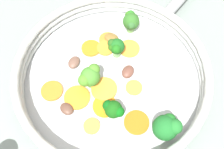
# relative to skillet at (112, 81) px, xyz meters

# --- Properties ---
(ground_plane) EXTENTS (4.00, 4.00, 0.00)m
(ground_plane) POSITION_rel_skillet_xyz_m (0.00, 0.00, -0.01)
(ground_plane) COLOR gray
(skillet) EXTENTS (0.34, 0.34, 0.02)m
(skillet) POSITION_rel_skillet_xyz_m (0.00, 0.00, 0.00)
(skillet) COLOR #B2B5B7
(skillet) RESTS_ON ground_plane
(skillet_rim_wall) EXTENTS (0.36, 0.36, 0.04)m
(skillet_rim_wall) POSITION_rel_skillet_xyz_m (0.00, 0.00, 0.03)
(skillet_rim_wall) COLOR #B0B4B1
(skillet_rim_wall) RESTS_ON skillet
(skillet_rivet_left) EXTENTS (0.01, 0.01, 0.01)m
(skillet_rivet_left) POSITION_rel_skillet_xyz_m (0.01, -0.16, 0.01)
(skillet_rivet_left) COLOR #B7B0B3
(skillet_rivet_left) RESTS_ON skillet
(skillet_rivet_right) EXTENTS (0.01, 0.01, 0.01)m
(skillet_rivet_right) POSITION_rel_skillet_xyz_m (0.07, -0.15, 0.01)
(skillet_rivet_right) COLOR #AFB3B4
(skillet_rivet_right) RESTS_ON skillet
(carrot_slice_0) EXTENTS (0.06, 0.06, 0.00)m
(carrot_slice_0) POSITION_rel_skillet_xyz_m (-0.09, 0.02, 0.01)
(carrot_slice_0) COLOR orange
(carrot_slice_0) RESTS_ON skillet
(carrot_slice_1) EXTENTS (0.04, 0.04, 0.00)m
(carrot_slice_1) POSITION_rel_skillet_xyz_m (0.08, -0.01, 0.01)
(carrot_slice_1) COLOR orange
(carrot_slice_1) RESTS_ON skillet
(carrot_slice_2) EXTENTS (0.05, 0.05, 0.00)m
(carrot_slice_2) POSITION_rel_skillet_xyz_m (0.03, -0.07, 0.01)
(carrot_slice_2) COLOR orange
(carrot_slice_2) RESTS_ON skillet
(carrot_slice_3) EXTENTS (0.05, 0.05, 0.00)m
(carrot_slice_3) POSITION_rel_skillet_xyz_m (0.01, 0.07, 0.01)
(carrot_slice_3) COLOR orange
(carrot_slice_3) RESTS_ON skillet
(carrot_slice_4) EXTENTS (0.05, 0.05, 0.01)m
(carrot_slice_4) POSITION_rel_skillet_xyz_m (-0.01, 0.03, 0.01)
(carrot_slice_4) COLOR orange
(carrot_slice_4) RESTS_ON skillet
(carrot_slice_5) EXTENTS (0.03, 0.03, 0.01)m
(carrot_slice_5) POSITION_rel_skillet_xyz_m (-0.05, 0.09, 0.01)
(carrot_slice_5) COLOR #F59837
(carrot_slice_5) RESTS_ON skillet
(carrot_slice_6) EXTENTS (0.04, 0.04, 0.00)m
(carrot_slice_6) POSITION_rel_skillet_xyz_m (0.08, -0.05, 0.01)
(carrot_slice_6) COLOR orange
(carrot_slice_6) RESTS_ON skillet
(carrot_slice_7) EXTENTS (0.05, 0.05, 0.00)m
(carrot_slice_7) POSITION_rel_skillet_xyz_m (0.06, -0.03, 0.01)
(carrot_slice_7) COLOR orange
(carrot_slice_7) RESTS_ON skillet
(carrot_slice_8) EXTENTS (0.04, 0.04, 0.00)m
(carrot_slice_8) POSITION_rel_skillet_xyz_m (-0.04, -0.02, 0.01)
(carrot_slice_8) COLOR #F99B35
(carrot_slice_8) RESTS_ON skillet
(carrot_slice_9) EXTENTS (0.04, 0.04, 0.00)m
(carrot_slice_9) POSITION_rel_skillet_xyz_m (0.05, 0.10, 0.01)
(carrot_slice_9) COLOR orange
(carrot_slice_9) RESTS_ON skillet
(carrot_slice_10) EXTENTS (0.06, 0.06, 0.00)m
(carrot_slice_10) POSITION_rel_skillet_xyz_m (-0.04, 0.05, 0.01)
(carrot_slice_10) COLOR orange
(carrot_slice_10) RESTS_ON skillet
(broccoli_floret_0) EXTENTS (0.04, 0.03, 0.04)m
(broccoli_floret_0) POSITION_rel_skillet_xyz_m (-0.06, 0.04, 0.04)
(broccoli_floret_0) COLOR #709456
(broccoli_floret_0) RESTS_ON skillet
(broccoli_floret_1) EXTENTS (0.04, 0.05, 0.05)m
(broccoli_floret_1) POSITION_rel_skillet_xyz_m (0.01, 0.04, 0.04)
(broccoli_floret_1) COLOR #67954A
(broccoli_floret_1) RESTS_ON skillet
(broccoli_floret_2) EXTENTS (0.03, 0.03, 0.04)m
(broccoli_floret_2) POSITION_rel_skillet_xyz_m (0.04, -0.04, 0.04)
(broccoli_floret_2) COLOR #7CB164
(broccoli_floret_2) RESTS_ON skillet
(broccoli_floret_3) EXTENTS (0.04, 0.03, 0.05)m
(broccoli_floret_3) POSITION_rel_skillet_xyz_m (0.07, -0.10, 0.04)
(broccoli_floret_3) COLOR #6D9D4E
(broccoli_floret_3) RESTS_ON skillet
(broccoli_floret_4) EXTENTS (0.04, 0.05, 0.05)m
(broccoli_floret_4) POSITION_rel_skillet_xyz_m (-0.14, -0.00, 0.04)
(broccoli_floret_4) COLOR #6D9A5C
(broccoli_floret_4) RESTS_ON skillet
(mushroom_piece_0) EXTENTS (0.03, 0.02, 0.01)m
(mushroom_piece_0) POSITION_rel_skillet_xyz_m (-0.00, 0.10, 0.01)
(mushroom_piece_0) COLOR brown
(mushroom_piece_0) RESTS_ON skillet
(mushroom_piece_1) EXTENTS (0.04, 0.03, 0.01)m
(mushroom_piece_1) POSITION_rel_skillet_xyz_m (0.07, -0.06, 0.01)
(mushroom_piece_1) COLOR brown
(mushroom_piece_1) RESTS_ON skillet
(mushroom_piece_2) EXTENTS (0.03, 0.04, 0.01)m
(mushroom_piece_2) POSITION_rel_skillet_xyz_m (0.07, 0.04, 0.01)
(mushroom_piece_2) COLOR brown
(mushroom_piece_2) RESTS_ON skillet
(mushroom_piece_3) EXTENTS (0.03, 0.04, 0.01)m
(mushroom_piece_3) POSITION_rel_skillet_xyz_m (-0.01, -0.03, 0.02)
(mushroom_piece_3) COLOR brown
(mushroom_piece_3) RESTS_ON skillet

